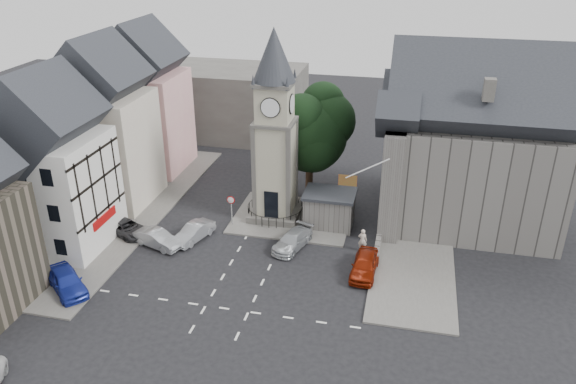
% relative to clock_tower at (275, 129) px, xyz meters
% --- Properties ---
extents(ground, '(120.00, 120.00, 0.00)m').
position_rel_clock_tower_xyz_m(ground, '(0.00, -7.99, -8.12)').
color(ground, black).
rests_on(ground, ground).
extents(pavement_west, '(6.00, 30.00, 0.14)m').
position_rel_clock_tower_xyz_m(pavement_west, '(-12.50, -1.99, -8.05)').
color(pavement_west, '#595651').
rests_on(pavement_west, ground).
extents(pavement_east, '(6.00, 26.00, 0.14)m').
position_rel_clock_tower_xyz_m(pavement_east, '(12.00, 0.01, -8.05)').
color(pavement_east, '#595651').
rests_on(pavement_east, ground).
extents(central_island, '(10.00, 8.00, 0.16)m').
position_rel_clock_tower_xyz_m(central_island, '(1.50, 0.01, -8.04)').
color(central_island, '#595651').
rests_on(central_island, ground).
extents(road_markings, '(20.00, 8.00, 0.01)m').
position_rel_clock_tower_xyz_m(road_markings, '(0.00, -13.49, -8.12)').
color(road_markings, silver).
rests_on(road_markings, ground).
extents(clock_tower, '(4.86, 4.86, 16.25)m').
position_rel_clock_tower_xyz_m(clock_tower, '(0.00, 0.00, 0.00)').
color(clock_tower, '#4C4944').
rests_on(clock_tower, ground).
extents(stone_shelter, '(4.30, 3.30, 3.08)m').
position_rel_clock_tower_xyz_m(stone_shelter, '(4.80, -0.49, -6.57)').
color(stone_shelter, '#5D5A56').
rests_on(stone_shelter, ground).
extents(town_tree, '(7.20, 7.20, 10.80)m').
position_rel_clock_tower_xyz_m(town_tree, '(2.00, 5.01, -1.15)').
color(town_tree, black).
rests_on(town_tree, ground).
extents(warning_sign_post, '(0.70, 0.19, 2.85)m').
position_rel_clock_tower_xyz_m(warning_sign_post, '(-3.20, -2.56, -6.09)').
color(warning_sign_post, black).
rests_on(warning_sign_post, ground).
extents(terrace_pink, '(8.10, 7.60, 12.80)m').
position_rel_clock_tower_xyz_m(terrace_pink, '(-15.50, 8.01, -1.54)').
color(terrace_pink, pink).
rests_on(terrace_pink, ground).
extents(terrace_cream, '(8.10, 7.60, 12.80)m').
position_rel_clock_tower_xyz_m(terrace_cream, '(-15.50, 0.01, -1.54)').
color(terrace_cream, beige).
rests_on(terrace_cream, ground).
extents(terrace_tudor, '(8.10, 7.60, 12.00)m').
position_rel_clock_tower_xyz_m(terrace_tudor, '(-15.50, -7.99, -1.93)').
color(terrace_tudor, silver).
rests_on(terrace_tudor, ground).
extents(backdrop_west, '(20.00, 10.00, 8.00)m').
position_rel_clock_tower_xyz_m(backdrop_west, '(-12.00, 20.01, -4.12)').
color(backdrop_west, '#4C4944').
rests_on(backdrop_west, ground).
extents(east_building, '(14.40, 11.40, 12.60)m').
position_rel_clock_tower_xyz_m(east_building, '(15.59, 3.01, -1.86)').
color(east_building, '#5D5A56').
rests_on(east_building, ground).
extents(east_boundary_wall, '(0.40, 16.00, 0.90)m').
position_rel_clock_tower_xyz_m(east_boundary_wall, '(9.20, 2.01, -7.67)').
color(east_boundary_wall, '#5D5A56').
rests_on(east_boundary_wall, ground).
extents(flagpole, '(3.68, 0.10, 2.74)m').
position_rel_clock_tower_xyz_m(flagpole, '(8.00, -3.99, -1.12)').
color(flagpole, white).
rests_on(flagpole, ground).
extents(car_west_blue, '(4.74, 4.45, 1.58)m').
position_rel_clock_tower_xyz_m(car_west_blue, '(-11.50, -13.99, -7.33)').
color(car_west_blue, '#1B2B97').
rests_on(car_west_blue, ground).
extents(car_west_silver, '(4.38, 2.68, 1.36)m').
position_rel_clock_tower_xyz_m(car_west_silver, '(-7.93, -7.00, -7.44)').
color(car_west_silver, '#93969A').
rests_on(car_west_silver, ground).
extents(car_west_grey, '(4.85, 3.76, 1.22)m').
position_rel_clock_tower_xyz_m(car_west_grey, '(-11.28, -5.79, -7.51)').
color(car_west_grey, '#28282B').
rests_on(car_west_grey, ground).
extents(car_island_silver, '(2.63, 4.30, 1.34)m').
position_rel_clock_tower_xyz_m(car_island_silver, '(-5.50, -5.36, -7.45)').
color(car_island_silver, '#9FA1A7').
rests_on(car_island_silver, ground).
extents(car_island_east, '(3.03, 4.77, 1.29)m').
position_rel_clock_tower_xyz_m(car_island_east, '(2.56, -4.80, -7.48)').
color(car_island_east, '#B0B4B8').
rests_on(car_island_east, ground).
extents(car_east_red, '(2.02, 4.52, 1.51)m').
position_rel_clock_tower_xyz_m(car_east_red, '(8.50, -7.25, -7.36)').
color(car_east_red, maroon).
rests_on(car_east_red, ground).
extents(pedestrian, '(0.73, 0.50, 1.92)m').
position_rel_clock_tower_xyz_m(pedestrian, '(8.00, -4.08, -7.16)').
color(pedestrian, beige).
rests_on(pedestrian, ground).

